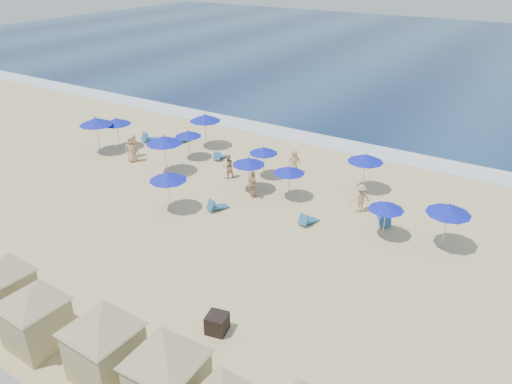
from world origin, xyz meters
TOP-DOWN VIEW (x-y plane):
  - ground at (0.00, 0.00)m, footprint 160.00×160.00m
  - ocean at (0.00, 55.00)m, footprint 160.00×80.00m
  - surf_line at (0.00, 15.50)m, footprint 160.00×2.50m
  - trash_bin at (4.64, -5.74)m, footprint 0.93×0.93m
  - cabana_0 at (-3.21, -9.35)m, footprint 4.18×4.18m
  - cabana_1 at (-0.56, -9.83)m, footprint 4.20×4.20m
  - cabana_2 at (2.73, -9.51)m, footprint 4.43×4.43m
  - cabana_3 at (5.44, -9.40)m, footprint 4.42×4.42m
  - umbrella_0 at (-13.19, 6.28)m, footprint 2.08×2.08m
  - umbrella_1 at (-13.71, 4.88)m, footprint 2.37×2.37m
  - umbrella_2 at (-7.87, 9.87)m, footprint 2.28×2.28m
  - umbrella_3 at (-7.15, 4.67)m, footprint 2.34×2.34m
  - umbrella_4 at (-7.50, 7.44)m, footprint 1.86×1.86m
  - umbrella_5 at (-1.11, 5.29)m, footprint 1.98×1.98m
  - umbrella_6 at (-3.52, 0.88)m, footprint 2.09×2.09m
  - umbrella_7 at (-1.46, 7.56)m, footprint 1.85×1.85m
  - umbrella_8 at (1.39, 5.75)m, footprint 1.83×1.83m
  - umbrella_9 at (4.73, 9.09)m, footprint 2.16×2.16m
  - umbrella_10 at (10.47, 5.10)m, footprint 2.16×2.16m
  - umbrella_11 at (7.65, 4.49)m, footprint 1.80×1.80m
  - beach_chair_0 at (-12.31, 8.47)m, footprint 0.88×1.48m
  - beach_chair_1 at (-10.01, 9.62)m, footprint 0.87×1.26m
  - beach_chair_2 at (-5.59, 8.39)m, footprint 0.65×1.24m
  - beach_chair_3 at (-1.33, 2.24)m, footprint 1.00×1.38m
  - beach_chair_4 at (3.77, 3.57)m, footprint 0.82×1.32m
  - beach_chair_5 at (7.27, 5.74)m, footprint 1.12×1.49m
  - beachgoer_0 at (-10.95, 5.72)m, footprint 0.67×0.71m
  - beachgoer_1 at (-3.29, 6.20)m, footprint 0.88×0.96m
  - beachgoer_2 at (-0.42, 4.70)m, footprint 1.03×0.89m
  - beachgoer_3 at (5.60, 6.43)m, footprint 1.18×1.19m
  - beachgoer_4 at (-0.02, 9.10)m, footprint 0.92×0.76m
  - beachgoer_5 at (-10.44, 4.87)m, footprint 1.03×1.05m

SIDE VIEW (x-z plane):
  - ground at x=0.00m, z-range 0.00..0.00m
  - ocean at x=0.00m, z-range 0.00..0.06m
  - surf_line at x=0.00m, z-range 0.00..0.08m
  - beach_chair_1 at x=-10.01m, z-range -0.10..0.54m
  - beach_chair_2 at x=-5.59m, z-range -0.10..0.55m
  - beach_chair_4 at x=3.77m, z-range -0.10..0.57m
  - beach_chair_3 at x=-1.33m, z-range -0.11..0.59m
  - beach_chair_5 at x=7.27m, z-range -0.11..0.63m
  - beach_chair_0 at x=-12.31m, z-range -0.12..0.65m
  - trash_bin at x=4.64m, z-range 0.00..0.77m
  - beachgoer_1 at x=-3.29m, z-range 0.00..1.60m
  - beachgoer_4 at x=-0.02m, z-range 0.00..1.62m
  - beachgoer_0 at x=-10.95m, z-range 0.00..1.63m
  - beachgoer_3 at x=5.60m, z-range 0.00..1.65m
  - beachgoer_2 at x=-0.42m, z-range 0.00..1.67m
  - beachgoer_5 at x=-10.44m, z-range 0.00..1.83m
  - cabana_0 at x=-3.21m, z-range 0.19..2.82m
  - cabana_1 at x=-0.56m, z-range 0.19..2.83m
  - cabana_3 at x=5.44m, z-range 0.20..2.98m
  - cabana_2 at x=2.73m, z-range 0.20..2.98m
  - umbrella_11 at x=7.65m, z-range 0.75..2.80m
  - umbrella_8 at x=1.39m, z-range 0.77..2.85m
  - umbrella_7 at x=-1.46m, z-range 0.77..2.87m
  - umbrella_4 at x=-7.50m, z-range 0.78..2.89m
  - umbrella_5 at x=-1.11m, z-range 0.83..3.08m
  - umbrella_0 at x=-13.19m, z-range 0.87..3.23m
  - umbrella_6 at x=-3.52m, z-range 0.87..3.25m
  - umbrella_10 at x=10.47m, z-range 0.90..3.36m
  - umbrella_9 at x=4.73m, z-range 0.90..3.36m
  - umbrella_2 at x=-7.87m, z-range 0.95..3.55m
  - umbrella_3 at x=-7.15m, z-range 0.98..3.64m
  - umbrella_1 at x=-13.71m, z-range 0.99..3.69m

